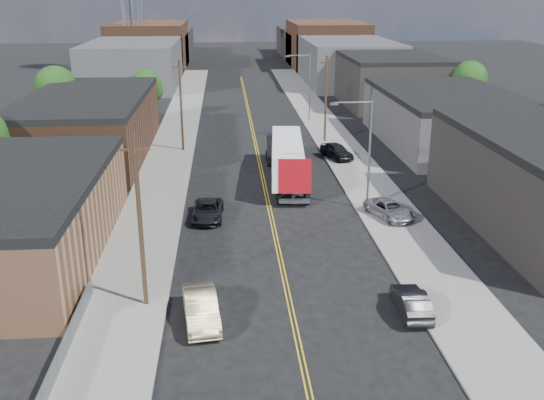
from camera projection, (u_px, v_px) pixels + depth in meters
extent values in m
plane|color=black|center=(251.00, 122.00, 82.23)|extent=(260.00, 260.00, 0.00)
cube|color=gold|center=(257.00, 150.00, 68.12)|extent=(0.32, 120.00, 0.01)
cube|color=slate|center=(172.00, 151.00, 67.40)|extent=(5.00, 140.00, 0.15)
cube|color=slate|center=(340.00, 147.00, 68.79)|extent=(5.00, 140.00, 0.15)
cube|color=#946444|center=(10.00, 219.00, 40.56)|extent=(12.00, 22.00, 5.00)
cube|color=black|center=(4.00, 180.00, 39.64)|extent=(12.00, 22.00, 0.60)
cube|color=#452B1B|center=(89.00, 128.00, 64.87)|extent=(12.00, 26.00, 6.00)
cube|color=black|center=(86.00, 97.00, 63.78)|extent=(12.00, 26.00, 0.60)
cube|color=navy|center=(481.00, 183.00, 44.52)|extent=(0.30, 20.00, 0.80)
cube|color=#38383B|center=(446.00, 121.00, 69.77)|extent=(14.00, 24.00, 5.50)
cube|color=black|center=(449.00, 94.00, 68.76)|extent=(14.00, 24.00, 0.60)
cube|color=black|center=(388.00, 81.00, 93.99)|extent=(14.00, 22.00, 7.00)
cube|color=black|center=(390.00, 56.00, 92.73)|extent=(14.00, 22.00, 0.60)
cube|color=#38383B|center=(135.00, 63.00, 112.38)|extent=(16.00, 30.00, 8.00)
cube|color=#38383B|center=(347.00, 61.00, 115.32)|extent=(16.00, 30.00, 8.00)
cube|color=#452B1B|center=(149.00, 46.00, 135.58)|extent=(16.00, 26.00, 10.00)
cube|color=#452B1B|center=(326.00, 45.00, 138.51)|extent=(16.00, 26.00, 10.00)
cube|color=black|center=(159.00, 45.00, 154.90)|extent=(16.00, 40.00, 7.00)
cube|color=black|center=(313.00, 44.00, 157.83)|extent=(16.00, 40.00, 7.00)
cylinder|color=gray|center=(131.00, 0.00, 122.72)|extent=(0.80, 0.80, 30.00)
cylinder|color=gray|center=(120.00, 0.00, 120.93)|extent=(1.94, 1.94, 29.98)
cylinder|color=gray|center=(138.00, 0.00, 121.19)|extent=(1.94, 1.94, 29.98)
cylinder|color=gray|center=(369.00, 156.00, 48.40)|extent=(0.18, 0.18, 9.00)
cylinder|color=gray|center=(353.00, 102.00, 46.87)|extent=(3.00, 0.12, 0.12)
cube|color=gray|center=(334.00, 104.00, 46.79)|extent=(0.60, 0.25, 0.18)
cylinder|color=gray|center=(310.00, 88.00, 81.34)|extent=(0.18, 0.18, 9.00)
cylinder|color=gray|center=(299.00, 55.00, 79.81)|extent=(3.00, 0.12, 0.12)
cube|color=gray|center=(288.00, 56.00, 79.73)|extent=(0.60, 0.25, 0.18)
cylinder|color=black|center=(140.00, 224.00, 32.93)|extent=(0.26, 0.26, 10.00)
cube|color=black|center=(134.00, 149.00, 31.54)|extent=(1.60, 0.12, 0.12)
cylinder|color=black|center=(181.00, 106.00, 65.87)|extent=(0.26, 0.26, 10.00)
cube|color=black|center=(179.00, 67.00, 64.48)|extent=(1.60, 0.12, 0.12)
cylinder|color=black|center=(326.00, 100.00, 69.89)|extent=(0.26, 0.26, 10.00)
cube|color=black|center=(327.00, 63.00, 68.51)|extent=(1.60, 0.12, 0.12)
cube|color=slate|center=(57.00, 366.00, 28.02)|extent=(0.02, 16.00, 1.20)
cube|color=slate|center=(56.00, 355.00, 27.83)|extent=(0.05, 16.00, 0.05)
cylinder|color=black|center=(59.00, 116.00, 75.03)|extent=(0.36, 0.36, 4.50)
sphere|color=#14360E|center=(56.00, 86.00, 73.84)|extent=(5.04, 5.04, 5.04)
sphere|color=#14360E|center=(62.00, 93.00, 74.46)|extent=(3.96, 3.96, 3.96)
sphere|color=#14360E|center=(51.00, 92.00, 73.63)|extent=(3.60, 3.60, 3.60)
cylinder|color=black|center=(147.00, 107.00, 82.47)|extent=(0.36, 0.36, 3.75)
sphere|color=#14360E|center=(146.00, 85.00, 81.48)|extent=(4.20, 4.20, 4.20)
sphere|color=#14360E|center=(151.00, 90.00, 82.05)|extent=(3.30, 3.30, 3.30)
sphere|color=#14360E|center=(142.00, 89.00, 81.24)|extent=(3.00, 3.00, 3.00)
cylinder|color=black|center=(467.00, 103.00, 83.73)|extent=(0.36, 0.36, 4.25)
sphere|color=#14360E|center=(470.00, 78.00, 82.61)|extent=(4.76, 4.76, 4.76)
sphere|color=#14360E|center=(472.00, 84.00, 83.22)|extent=(3.74, 3.74, 3.74)
sphere|color=#14360E|center=(467.00, 83.00, 82.39)|extent=(3.40, 3.40, 3.40)
cube|color=silver|center=(287.00, 156.00, 55.05)|extent=(3.72, 12.62, 2.90)
cube|color=maroon|center=(295.00, 176.00, 49.19)|extent=(2.72, 0.35, 2.92)
cube|color=gray|center=(294.00, 201.00, 49.90)|extent=(2.60, 0.81, 0.25)
cube|color=black|center=(279.00, 147.00, 62.63)|extent=(2.86, 3.52, 3.21)
cylinder|color=black|center=(293.00, 196.00, 51.23)|extent=(2.77, 1.26, 1.04)
cylinder|color=black|center=(279.00, 157.00, 62.99)|extent=(2.67, 1.25, 1.04)
imported|color=#998D64|center=(201.00, 308.00, 32.66)|extent=(2.32, 5.15, 1.64)
imported|color=black|center=(208.00, 211.00, 47.39)|extent=(2.54, 5.11, 1.39)
imported|color=black|center=(411.00, 302.00, 33.55)|extent=(1.64, 4.33, 1.41)
imported|color=#989A9D|center=(390.00, 209.00, 47.32)|extent=(3.77, 5.24, 1.32)
imported|color=black|center=(337.00, 151.00, 63.88)|extent=(3.38, 5.04, 1.59)
imported|color=black|center=(288.00, 149.00, 65.29)|extent=(2.82, 5.40, 1.45)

